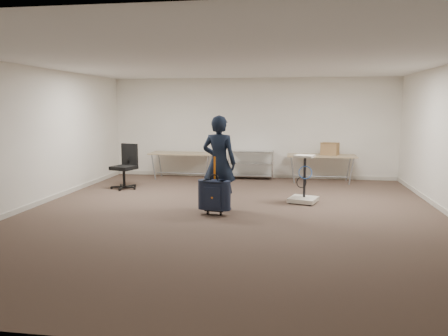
# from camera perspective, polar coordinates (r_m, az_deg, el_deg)

# --- Properties ---
(ground) EXTENTS (9.00, 9.00, 0.00)m
(ground) POSITION_cam_1_polar(r_m,az_deg,el_deg) (8.17, 0.78, -6.21)
(ground) COLOR #47362B
(ground) RESTS_ON ground
(room_shell) EXTENTS (8.00, 9.00, 9.00)m
(room_shell) POSITION_cam_1_polar(r_m,az_deg,el_deg) (9.49, 1.95, -3.88)
(room_shell) COLOR silver
(room_shell) RESTS_ON ground
(folding_table_left) EXTENTS (1.80, 0.75, 0.73)m
(folding_table_left) POSITION_cam_1_polar(r_m,az_deg,el_deg) (12.24, -5.45, 1.76)
(folding_table_left) COLOR #967B5B
(folding_table_left) RESTS_ON ground
(folding_table_right) EXTENTS (1.80, 0.75, 0.73)m
(folding_table_right) POSITION_cam_1_polar(r_m,az_deg,el_deg) (11.89, 12.61, 1.42)
(folding_table_right) COLOR #967B5B
(folding_table_right) RESTS_ON ground
(wire_shelf) EXTENTS (1.22, 0.47, 0.80)m
(wire_shelf) POSITION_cam_1_polar(r_m,az_deg,el_deg) (12.19, 3.55, 0.63)
(wire_shelf) COLOR silver
(wire_shelf) RESTS_ON ground
(person) EXTENTS (0.74, 0.55, 1.85)m
(person) POSITION_cam_1_polar(r_m,az_deg,el_deg) (8.51, -0.64, 0.70)
(person) COLOR black
(person) RESTS_ON ground
(suitcase) EXTENTS (0.43, 0.29, 1.10)m
(suitcase) POSITION_cam_1_polar(r_m,az_deg,el_deg) (8.13, -1.27, -3.58)
(suitcase) COLOR #161A32
(suitcase) RESTS_ON ground
(office_chair) EXTENTS (0.66, 0.66, 1.09)m
(office_chair) POSITION_cam_1_polar(r_m,az_deg,el_deg) (11.03, -12.78, -0.91)
(office_chair) COLOR black
(office_chair) RESTS_ON ground
(equipment_cart) EXTENTS (0.69, 0.69, 1.01)m
(equipment_cart) POSITION_cam_1_polar(r_m,az_deg,el_deg) (9.33, 10.35, -2.87)
(equipment_cart) COLOR beige
(equipment_cart) RESTS_ON ground
(cardboard_box) EXTENTS (0.52, 0.45, 0.32)m
(cardboard_box) POSITION_cam_1_polar(r_m,az_deg,el_deg) (11.98, 13.67, 2.46)
(cardboard_box) COLOR #A5764D
(cardboard_box) RESTS_ON folding_table_right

